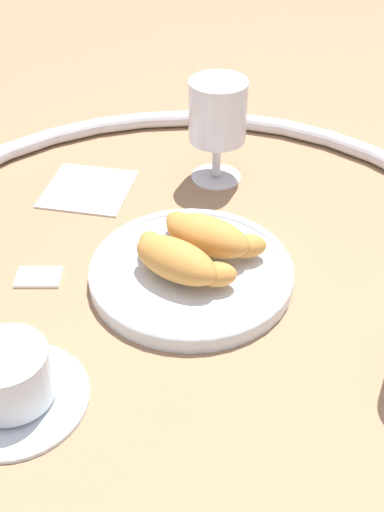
% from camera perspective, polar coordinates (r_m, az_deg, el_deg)
% --- Properties ---
extents(ground_plane, '(2.20, 2.20, 0.00)m').
position_cam_1_polar(ground_plane, '(0.73, -0.57, -1.98)').
color(ground_plane, '#997551').
extents(table_chrome_rim, '(0.76, 0.76, 0.02)m').
position_cam_1_polar(table_chrome_rim, '(0.72, -0.58, -1.26)').
color(table_chrome_rim, silver).
rests_on(table_chrome_rim, ground_plane).
extents(pastry_plate, '(0.23, 0.23, 0.02)m').
position_cam_1_polar(pastry_plate, '(0.73, -0.00, -1.18)').
color(pastry_plate, silver).
rests_on(pastry_plate, ground_plane).
extents(croissant_large, '(0.13, 0.10, 0.04)m').
position_cam_1_polar(croissant_large, '(0.69, -1.25, -0.35)').
color(croissant_large, '#CC893D').
rests_on(croissant_large, pastry_plate).
extents(croissant_small, '(0.13, 0.09, 0.04)m').
position_cam_1_polar(croissant_small, '(0.73, 1.46, 1.80)').
color(croissant_small, '#CC893D').
rests_on(croissant_small, pastry_plate).
extents(coffee_cup_near, '(0.14, 0.14, 0.06)m').
position_cam_1_polar(coffee_cup_near, '(0.61, -15.67, -10.42)').
color(coffee_cup_near, silver).
rests_on(coffee_cup_near, ground_plane).
extents(juice_glass_left, '(0.08, 0.08, 0.14)m').
position_cam_1_polar(juice_glass_left, '(0.86, 2.26, 12.21)').
color(juice_glass_left, white).
rests_on(juice_glass_left, ground_plane).
extents(sugar_packet, '(0.06, 0.04, 0.01)m').
position_cam_1_polar(sugar_packet, '(0.75, -13.26, -1.69)').
color(sugar_packet, white).
rests_on(sugar_packet, ground_plane).
extents(folded_napkin, '(0.11, 0.11, 0.01)m').
position_cam_1_polar(folded_napkin, '(0.89, -9.06, 5.87)').
color(folded_napkin, silver).
rests_on(folded_napkin, ground_plane).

